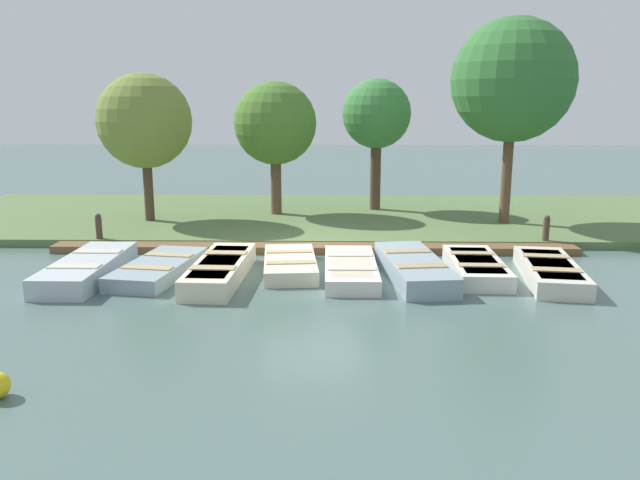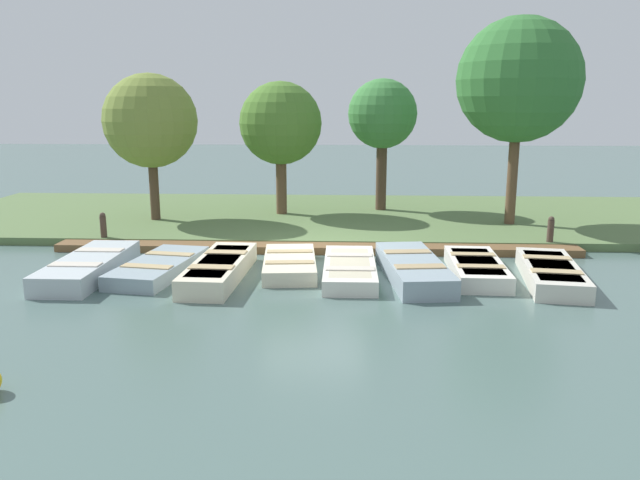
{
  "view_description": "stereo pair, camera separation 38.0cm",
  "coord_description": "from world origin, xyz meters",
  "px_view_note": "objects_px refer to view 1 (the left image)",
  "views": [
    {
      "loc": [
        14.49,
        0.46,
        3.69
      ],
      "look_at": [
        0.87,
        0.19,
        0.65
      ],
      "focal_mm": 35.0,
      "sensor_mm": 36.0,
      "label": 1
    },
    {
      "loc": [
        14.48,
        0.84,
        3.69
      ],
      "look_at": [
        0.87,
        0.19,
        0.65
      ],
      "focal_mm": 35.0,
      "sensor_mm": 36.0,
      "label": 2
    }
  ],
  "objects_px": {
    "rowboat_2": "(220,269)",
    "mooring_post_near": "(99,230)",
    "rowboat_5": "(414,267)",
    "park_tree_center": "(377,115)",
    "park_tree_left": "(275,124)",
    "rowboat_0": "(87,268)",
    "rowboat_1": "(159,268)",
    "rowboat_3": "(290,264)",
    "park_tree_right": "(513,81)",
    "rowboat_7": "(550,271)",
    "rowboat_6": "(476,267)",
    "mooring_post_far": "(546,232)",
    "rowboat_4": "(351,268)",
    "park_tree_far_left": "(144,122)"
  },
  "relations": [
    {
      "from": "park_tree_center",
      "to": "park_tree_right",
      "type": "height_order",
      "value": "park_tree_right"
    },
    {
      "from": "rowboat_7",
      "to": "park_tree_right",
      "type": "height_order",
      "value": "park_tree_right"
    },
    {
      "from": "rowboat_6",
      "to": "mooring_post_near",
      "type": "bearing_deg",
      "value": -103.74
    },
    {
      "from": "rowboat_1",
      "to": "rowboat_3",
      "type": "relative_size",
      "value": 1.13
    },
    {
      "from": "rowboat_4",
      "to": "park_tree_far_left",
      "type": "xyz_separation_m",
      "value": [
        -5.27,
        -5.86,
        2.95
      ]
    },
    {
      "from": "rowboat_0",
      "to": "rowboat_3",
      "type": "distance_m",
      "value": 4.33
    },
    {
      "from": "rowboat_4",
      "to": "mooring_post_near",
      "type": "height_order",
      "value": "mooring_post_near"
    },
    {
      "from": "park_tree_far_left",
      "to": "park_tree_center",
      "type": "height_order",
      "value": "park_tree_far_left"
    },
    {
      "from": "mooring_post_near",
      "to": "mooring_post_far",
      "type": "relative_size",
      "value": 1.0
    },
    {
      "from": "park_tree_left",
      "to": "park_tree_center",
      "type": "height_order",
      "value": "park_tree_center"
    },
    {
      "from": "rowboat_1",
      "to": "mooring_post_near",
      "type": "distance_m",
      "value": 3.56
    },
    {
      "from": "rowboat_7",
      "to": "mooring_post_far",
      "type": "bearing_deg",
      "value": 171.12
    },
    {
      "from": "rowboat_2",
      "to": "mooring_post_near",
      "type": "xyz_separation_m",
      "value": [
        -3.01,
        -3.67,
        0.22
      ]
    },
    {
      "from": "rowboat_3",
      "to": "park_tree_far_left",
      "type": "relative_size",
      "value": 0.61
    },
    {
      "from": "mooring_post_near",
      "to": "park_tree_right",
      "type": "height_order",
      "value": "park_tree_right"
    },
    {
      "from": "park_tree_left",
      "to": "park_tree_center",
      "type": "distance_m",
      "value": 3.31
    },
    {
      "from": "rowboat_0",
      "to": "rowboat_6",
      "type": "bearing_deg",
      "value": 92.75
    },
    {
      "from": "rowboat_0",
      "to": "rowboat_6",
      "type": "xyz_separation_m",
      "value": [
        -0.4,
        8.34,
        -0.04
      ]
    },
    {
      "from": "rowboat_1",
      "to": "rowboat_3",
      "type": "bearing_deg",
      "value": 107.18
    },
    {
      "from": "mooring_post_far",
      "to": "mooring_post_near",
      "type": "bearing_deg",
      "value": -90.0
    },
    {
      "from": "rowboat_4",
      "to": "park_tree_center",
      "type": "height_order",
      "value": "park_tree_center"
    },
    {
      "from": "mooring_post_near",
      "to": "park_tree_center",
      "type": "xyz_separation_m",
      "value": [
        -4.68,
        7.44,
        2.81
      ]
    },
    {
      "from": "rowboat_7",
      "to": "mooring_post_near",
      "type": "distance_m",
      "value": 11.02
    },
    {
      "from": "rowboat_0",
      "to": "rowboat_7",
      "type": "relative_size",
      "value": 1.06
    },
    {
      "from": "rowboat_2",
      "to": "park_tree_center",
      "type": "relative_size",
      "value": 0.77
    },
    {
      "from": "mooring_post_far",
      "to": "park_tree_center",
      "type": "xyz_separation_m",
      "value": [
        -4.68,
        -4.05,
        2.81
      ]
    },
    {
      "from": "rowboat_4",
      "to": "rowboat_7",
      "type": "relative_size",
      "value": 0.97
    },
    {
      "from": "rowboat_1",
      "to": "rowboat_5",
      "type": "bearing_deg",
      "value": 98.25
    },
    {
      "from": "rowboat_0",
      "to": "rowboat_2",
      "type": "bearing_deg",
      "value": 88.66
    },
    {
      "from": "rowboat_7",
      "to": "mooring_post_far",
      "type": "height_order",
      "value": "mooring_post_far"
    },
    {
      "from": "rowboat_7",
      "to": "mooring_post_near",
      "type": "xyz_separation_m",
      "value": [
        -2.91,
        -10.63,
        0.24
      ]
    },
    {
      "from": "rowboat_5",
      "to": "rowboat_0",
      "type": "bearing_deg",
      "value": -94.96
    },
    {
      "from": "rowboat_3",
      "to": "park_tree_center",
      "type": "xyz_separation_m",
      "value": [
        -6.98,
        2.34,
        3.08
      ]
    },
    {
      "from": "rowboat_7",
      "to": "park_tree_far_left",
      "type": "xyz_separation_m",
      "value": [
        -5.49,
        -10.05,
        2.92
      ]
    },
    {
      "from": "rowboat_2",
      "to": "park_tree_left",
      "type": "distance_m",
      "value": 7.35
    },
    {
      "from": "rowboat_0",
      "to": "park_tree_left",
      "type": "xyz_separation_m",
      "value": [
        -6.71,
        3.45,
        2.78
      ]
    },
    {
      "from": "rowboat_3",
      "to": "mooring_post_far",
      "type": "relative_size",
      "value": 3.14
    },
    {
      "from": "rowboat_2",
      "to": "mooring_post_far",
      "type": "bearing_deg",
      "value": 113.3
    },
    {
      "from": "rowboat_0",
      "to": "mooring_post_near",
      "type": "height_order",
      "value": "mooring_post_near"
    },
    {
      "from": "rowboat_5",
      "to": "mooring_post_near",
      "type": "bearing_deg",
      "value": -115.94
    },
    {
      "from": "rowboat_6",
      "to": "park_tree_center",
      "type": "height_order",
      "value": "park_tree_center"
    },
    {
      "from": "rowboat_2",
      "to": "mooring_post_near",
      "type": "height_order",
      "value": "mooring_post_near"
    },
    {
      "from": "rowboat_3",
      "to": "rowboat_7",
      "type": "xyz_separation_m",
      "value": [
        0.61,
        5.53,
        0.03
      ]
    },
    {
      "from": "rowboat_7",
      "to": "park_tree_right",
      "type": "relative_size",
      "value": 0.53
    },
    {
      "from": "rowboat_0",
      "to": "rowboat_1",
      "type": "height_order",
      "value": "rowboat_0"
    },
    {
      "from": "rowboat_3",
      "to": "park_tree_right",
      "type": "bearing_deg",
      "value": 123.08
    },
    {
      "from": "mooring_post_far",
      "to": "park_tree_far_left",
      "type": "xyz_separation_m",
      "value": [
        -2.58,
        -10.91,
        2.68
      ]
    },
    {
      "from": "rowboat_0",
      "to": "park_tree_right",
      "type": "height_order",
      "value": "park_tree_right"
    },
    {
      "from": "rowboat_5",
      "to": "park_tree_center",
      "type": "xyz_separation_m",
      "value": [
        -7.44,
        -0.34,
        3.03
      ]
    },
    {
      "from": "rowboat_4",
      "to": "mooring_post_near",
      "type": "bearing_deg",
      "value": -113.1
    }
  ]
}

